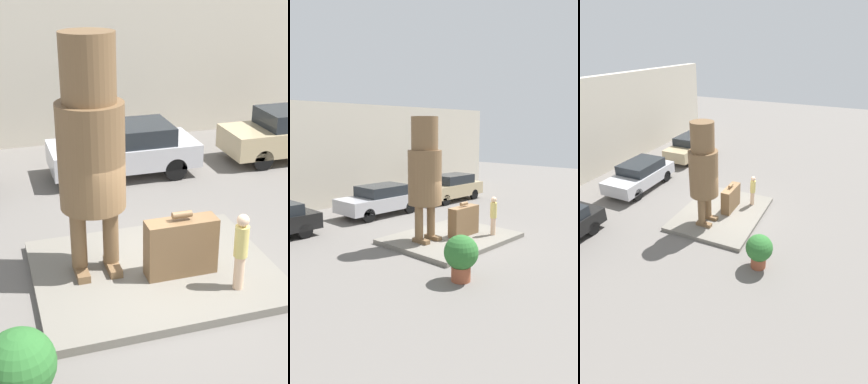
# 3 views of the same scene
# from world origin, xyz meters

# --- Properties ---
(ground_plane) EXTENTS (60.00, 60.00, 0.00)m
(ground_plane) POSITION_xyz_m (0.00, 0.00, 0.00)
(ground_plane) COLOR slate
(pedestal) EXTENTS (4.83, 3.79, 0.17)m
(pedestal) POSITION_xyz_m (0.00, 0.00, 0.09)
(pedestal) COLOR slate
(pedestal) RESTS_ON ground_plane
(building_backdrop) EXTENTS (28.00, 0.60, 5.81)m
(building_backdrop) POSITION_xyz_m (0.00, 9.28, 2.91)
(building_backdrop) COLOR beige
(building_backdrop) RESTS_ON ground_plane
(statue_figure) EXTENTS (1.26, 1.26, 4.66)m
(statue_figure) POSITION_xyz_m (-1.14, 0.32, 2.90)
(statue_figure) COLOR brown
(statue_figure) RESTS_ON pedestal
(giant_suitcase) EXTENTS (1.42, 0.44, 1.35)m
(giant_suitcase) POSITION_xyz_m (0.44, -0.28, 0.77)
(giant_suitcase) COLOR brown
(giant_suitcase) RESTS_ON pedestal
(tourist) EXTENTS (0.26, 0.26, 1.55)m
(tourist) POSITION_xyz_m (1.30, -1.11, 1.02)
(tourist) COLOR beige
(tourist) RESTS_ON pedestal
(parked_car_silver) EXTENTS (4.31, 1.88, 1.53)m
(parked_car_silver) POSITION_xyz_m (0.89, 5.56, 0.82)
(parked_car_silver) COLOR #B7B7BC
(parked_car_silver) RESTS_ON ground_plane
(parked_car_tan) EXTENTS (4.33, 1.76, 1.61)m
(parked_car_tan) POSITION_xyz_m (6.38, 5.46, 0.84)
(parked_car_tan) COLOR tan
(parked_car_tan) RESTS_ON ground_plane
(planter_pot) EXTENTS (1.01, 1.01, 1.38)m
(planter_pot) POSITION_xyz_m (-2.87, -2.84, 0.79)
(planter_pot) COLOR brown
(planter_pot) RESTS_ON ground_plane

